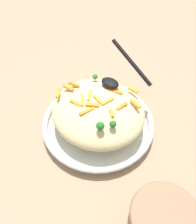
# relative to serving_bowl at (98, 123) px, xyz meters

# --- Properties ---
(ground_plane) EXTENTS (2.40, 2.40, 0.00)m
(ground_plane) POSITION_rel_serving_bowl_xyz_m (0.00, 0.00, -0.02)
(ground_plane) COLOR #9E7F60
(serving_bowl) EXTENTS (0.34, 0.34, 0.04)m
(serving_bowl) POSITION_rel_serving_bowl_xyz_m (0.00, 0.00, 0.00)
(serving_bowl) COLOR silver
(serving_bowl) RESTS_ON ground_plane
(pasta_mound) EXTENTS (0.28, 0.26, 0.09)m
(pasta_mound) POSITION_rel_serving_bowl_xyz_m (0.00, 0.00, 0.06)
(pasta_mound) COLOR #DBC689
(pasta_mound) RESTS_ON serving_bowl
(carrot_piece_0) EXTENTS (0.04, 0.02, 0.01)m
(carrot_piece_0) POSITION_rel_serving_bowl_xyz_m (0.02, 0.06, 0.10)
(carrot_piece_0) COLOR orange
(carrot_piece_0) RESTS_ON pasta_mound
(carrot_piece_1) EXTENTS (0.04, 0.01, 0.01)m
(carrot_piece_1) POSITION_rel_serving_bowl_xyz_m (-0.10, -0.01, 0.10)
(carrot_piece_1) COLOR orange
(carrot_piece_1) RESTS_ON pasta_mound
(carrot_piece_2) EXTENTS (0.02, 0.04, 0.01)m
(carrot_piece_2) POSITION_rel_serving_bowl_xyz_m (0.06, 0.02, 0.10)
(carrot_piece_2) COLOR orange
(carrot_piece_2) RESTS_ON pasta_mound
(carrot_piece_3) EXTENTS (0.04, 0.03, 0.01)m
(carrot_piece_3) POSITION_rel_serving_bowl_xyz_m (-0.00, -0.02, 0.11)
(carrot_piece_3) COLOR orange
(carrot_piece_3) RESTS_ON pasta_mound
(carrot_piece_4) EXTENTS (0.02, 0.04, 0.01)m
(carrot_piece_4) POSITION_rel_serving_bowl_xyz_m (0.02, 0.01, 0.11)
(carrot_piece_4) COLOR orange
(carrot_piece_4) RESTS_ON pasta_mound
(carrot_piece_5) EXTENTS (0.04, 0.01, 0.01)m
(carrot_piece_5) POSITION_rel_serving_bowl_xyz_m (-0.05, -0.04, 0.10)
(carrot_piece_5) COLOR orange
(carrot_piece_5) RESTS_ON pasta_mound
(carrot_piece_6) EXTENTS (0.04, 0.04, 0.01)m
(carrot_piece_6) POSITION_rel_serving_bowl_xyz_m (-0.04, -0.03, 0.10)
(carrot_piece_6) COLOR orange
(carrot_piece_6) RESTS_ON pasta_mound
(carrot_piece_7) EXTENTS (0.03, 0.01, 0.01)m
(carrot_piece_7) POSITION_rel_serving_bowl_xyz_m (0.05, 0.10, 0.10)
(carrot_piece_7) COLOR orange
(carrot_piece_7) RESTS_ON pasta_mound
(carrot_piece_8) EXTENTS (0.04, 0.02, 0.01)m
(carrot_piece_8) POSITION_rel_serving_bowl_xyz_m (0.00, 0.00, 0.11)
(carrot_piece_8) COLOR orange
(carrot_piece_8) RESTS_ON pasta_mound
(carrot_piece_9) EXTENTS (0.03, 0.04, 0.01)m
(carrot_piece_9) POSITION_rel_serving_bowl_xyz_m (-0.11, -0.04, 0.10)
(carrot_piece_9) COLOR orange
(carrot_piece_9) RESTS_ON pasta_mound
(carrot_piece_10) EXTENTS (0.04, 0.02, 0.01)m
(carrot_piece_10) POSITION_rel_serving_bowl_xyz_m (0.09, 0.05, 0.10)
(carrot_piece_10) COLOR orange
(carrot_piece_10) RESTS_ON pasta_mound
(carrot_piece_11) EXTENTS (0.03, 0.04, 0.01)m
(carrot_piece_11) POSITION_rel_serving_bowl_xyz_m (-0.03, 0.00, 0.11)
(carrot_piece_11) COLOR orange
(carrot_piece_11) RESTS_ON pasta_mound
(carrot_piece_12) EXTENTS (0.03, 0.01, 0.01)m
(carrot_piece_12) POSITION_rel_serving_bowl_xyz_m (-0.10, 0.01, 0.10)
(carrot_piece_12) COLOR orange
(carrot_piece_12) RESTS_ON pasta_mound
(carrot_piece_13) EXTENTS (0.03, 0.02, 0.01)m
(carrot_piece_13) POSITION_rel_serving_bowl_xyz_m (0.06, -0.01, 0.10)
(carrot_piece_13) COLOR orange
(carrot_piece_13) RESTS_ON pasta_mound
(carrot_piece_14) EXTENTS (0.02, 0.04, 0.01)m
(carrot_piece_14) POSITION_rel_serving_bowl_xyz_m (0.00, -0.05, 0.10)
(carrot_piece_14) COLOR orange
(carrot_piece_14) RESTS_ON pasta_mound
(broccoli_floret_0) EXTENTS (0.02, 0.02, 0.02)m
(broccoli_floret_0) POSITION_rel_serving_bowl_xyz_m (0.08, -0.05, 0.11)
(broccoli_floret_0) COLOR #205B1C
(broccoli_floret_0) RESTS_ON pasta_mound
(broccoli_floret_1) EXTENTS (0.02, 0.02, 0.03)m
(broccoli_floret_1) POSITION_rel_serving_bowl_xyz_m (0.06, -0.07, 0.11)
(broccoli_floret_1) COLOR #205B1C
(broccoli_floret_1) RESTS_ON pasta_mound
(broccoli_floret_2) EXTENTS (0.02, 0.02, 0.02)m
(broccoli_floret_2) POSITION_rel_serving_bowl_xyz_m (-0.06, 0.07, 0.11)
(broccoli_floret_2) COLOR #296820
(broccoli_floret_2) RESTS_ON pasta_mound
(serving_spoon) EXTENTS (0.17, 0.13, 0.08)m
(serving_spoon) POSITION_rel_serving_bowl_xyz_m (-0.00, 0.10, 0.12)
(serving_spoon) COLOR black
(serving_spoon) RESTS_ON pasta_mound
(companion_bowl) EXTENTS (0.16, 0.16, 0.08)m
(companion_bowl) POSITION_rel_serving_bowl_xyz_m (0.29, -0.14, 0.02)
(companion_bowl) COLOR #8C6B4C
(companion_bowl) RESTS_ON ground_plane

